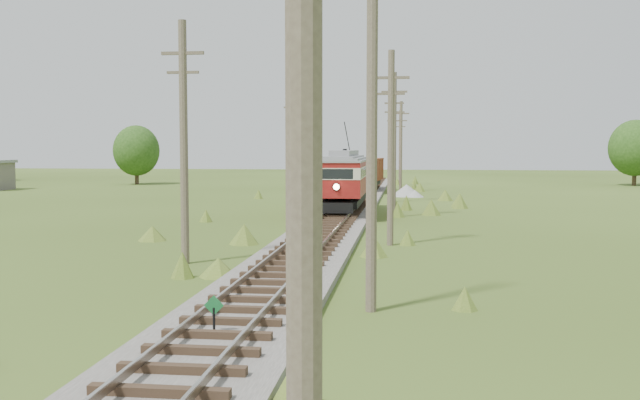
# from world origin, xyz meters

# --- Properties ---
(ground) EXTENTS (260.00, 260.00, 0.00)m
(ground) POSITION_xyz_m (0.00, 0.00, 0.00)
(ground) COLOR #364B16
(ground) RESTS_ON ground
(railbed_main) EXTENTS (3.60, 96.00, 0.57)m
(railbed_main) POSITION_xyz_m (0.00, 34.00, 0.19)
(railbed_main) COLOR #605B54
(railbed_main) RESTS_ON ground
(switch_marker) EXTENTS (0.45, 0.06, 1.08)m
(switch_marker) POSITION_xyz_m (-0.20, 1.50, 0.63)
(switch_marker) COLOR black
(switch_marker) RESTS_ON ground
(streetcar) EXTENTS (2.82, 11.98, 5.45)m
(streetcar) POSITION_xyz_m (0.00, 32.63, 2.56)
(streetcar) COLOR black
(streetcar) RESTS_ON ground
(gondola) EXTENTS (3.31, 8.47, 2.75)m
(gondola) POSITION_xyz_m (0.00, 56.05, 2.05)
(gondola) COLOR black
(gondola) RESTS_ON ground
(gravel_pile) EXTENTS (2.97, 3.15, 1.08)m
(gravel_pile) POSITION_xyz_m (4.12, 50.32, 0.50)
(gravel_pile) COLOR gray
(gravel_pile) RESTS_ON ground
(utility_pole_r_0) EXTENTS (1.60, 0.30, 8.50)m
(utility_pole_r_0) POSITION_xyz_m (3.20, -8.00, 4.37)
(utility_pole_r_0) COLOR brown
(utility_pole_r_0) RESTS_ON ground
(utility_pole_r_1) EXTENTS (0.30, 0.30, 8.80)m
(utility_pole_r_1) POSITION_xyz_m (3.10, 5.00, 4.40)
(utility_pole_r_1) COLOR brown
(utility_pole_r_1) RESTS_ON ground
(utility_pole_r_2) EXTENTS (1.60, 0.30, 8.60)m
(utility_pole_r_2) POSITION_xyz_m (3.30, 18.00, 4.42)
(utility_pole_r_2) COLOR brown
(utility_pole_r_2) RESTS_ON ground
(utility_pole_r_3) EXTENTS (1.60, 0.30, 9.00)m
(utility_pole_r_3) POSITION_xyz_m (3.20, 31.00, 4.63)
(utility_pole_r_3) COLOR brown
(utility_pole_r_3) RESTS_ON ground
(utility_pole_r_4) EXTENTS (1.60, 0.30, 8.40)m
(utility_pole_r_4) POSITION_xyz_m (3.00, 44.00, 4.32)
(utility_pole_r_4) COLOR brown
(utility_pole_r_4) RESTS_ON ground
(utility_pole_r_5) EXTENTS (1.60, 0.30, 8.90)m
(utility_pole_r_5) POSITION_xyz_m (3.40, 57.00, 4.58)
(utility_pole_r_5) COLOR brown
(utility_pole_r_5) RESTS_ON ground
(utility_pole_r_6) EXTENTS (1.60, 0.30, 8.70)m
(utility_pole_r_6) POSITION_xyz_m (3.20, 70.00, 4.47)
(utility_pole_r_6) COLOR brown
(utility_pole_r_6) RESTS_ON ground
(utility_pole_l_a) EXTENTS (1.60, 0.30, 9.00)m
(utility_pole_l_a) POSITION_xyz_m (-4.20, 12.00, 4.63)
(utility_pole_l_a) COLOR brown
(utility_pole_l_a) RESTS_ON ground
(utility_pole_l_b) EXTENTS (1.60, 0.30, 8.60)m
(utility_pole_l_b) POSITION_xyz_m (-4.50, 40.00, 4.42)
(utility_pole_l_b) COLOR brown
(utility_pole_l_b) RESTS_ON ground
(tree_mid_a) EXTENTS (5.46, 5.46, 7.03)m
(tree_mid_a) POSITION_xyz_m (-28.00, 68.00, 4.02)
(tree_mid_a) COLOR #38281C
(tree_mid_a) RESTS_ON ground
(tree_mid_b) EXTENTS (5.88, 5.88, 7.57)m
(tree_mid_b) POSITION_xyz_m (30.00, 72.00, 4.33)
(tree_mid_b) COLOR #38281C
(tree_mid_b) RESTS_ON ground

